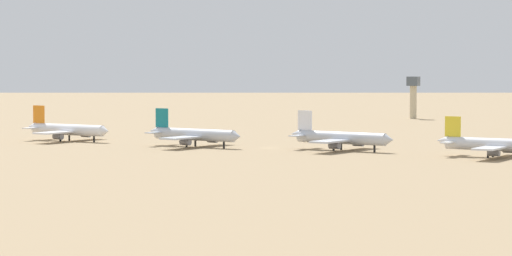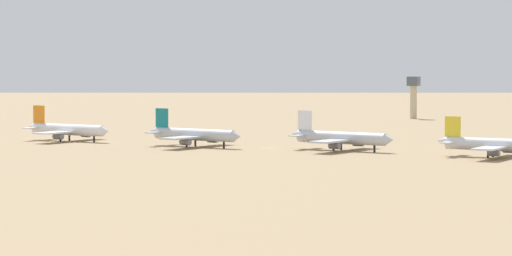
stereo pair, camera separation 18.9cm
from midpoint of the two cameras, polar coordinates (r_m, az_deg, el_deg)
The scene contains 8 objects.
ground at distance 330.40m, azimuth 0.76°, elevation -1.05°, with size 4000.00×4000.00×0.00m, color #9E8460.
ridge_far_west at distance 1523.22m, azimuth -2.28°, elevation 4.65°, with size 229.65×195.38×123.32m, color slate.
ridge_west at distance 1429.64m, azimuth 9.72°, elevation 3.63°, with size 234.08×213.61×70.05m, color slate.
parked_jet_orange_2 at distance 365.39m, azimuth -9.77°, elevation -0.09°, with size 34.87×29.54×11.52m.
parked_jet_teal_3 at distance 334.91m, azimuth -3.25°, elevation -0.34°, with size 34.88×29.71×11.54m.
parked_jet_white_4 at distance 320.71m, azimuth 4.42°, elevation -0.51°, with size 34.64×29.56×11.48m.
parked_jet_yellow_5 at distance 302.21m, azimuth 12.28°, elevation -0.84°, with size 33.05×27.93×10.91m.
control_tower at distance 517.46m, azimuth 8.19°, elevation 1.80°, with size 5.20×5.20×19.69m.
Camera 2 is at (134.20, -300.89, 24.87)m, focal length 77.01 mm.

